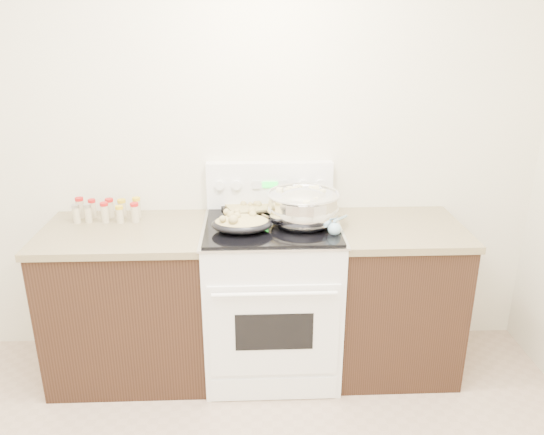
{
  "coord_description": "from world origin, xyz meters",
  "views": [
    {
      "loc": [
        0.24,
        -1.36,
        2.01
      ],
      "look_at": [
        0.35,
        1.37,
        1.0
      ],
      "focal_mm": 35.0,
      "sensor_mm": 36.0,
      "label": 1
    }
  ],
  "objects": [
    {
      "name": "counter_right",
      "position": [
        1.08,
        1.43,
        0.46
      ],
      "size": [
        0.73,
        0.67,
        0.92
      ],
      "color": "black",
      "rests_on": "ground"
    },
    {
      "name": "spice_jars",
      "position": [
        -0.6,
        1.59,
        0.98
      ],
      "size": [
        0.39,
        0.15,
        0.12
      ],
      "color": "#BFB28C",
      "rests_on": "counter_left"
    },
    {
      "name": "wooden_spoon",
      "position": [
        0.31,
        1.42,
        0.95
      ],
      "size": [
        0.17,
        0.21,
        0.04
      ],
      "color": "#A2804A",
      "rests_on": "kitchen_range"
    },
    {
      "name": "roasting_pan",
      "position": [
        0.18,
        1.32,
        0.99
      ],
      "size": [
        0.33,
        0.24,
        0.12
      ],
      "color": "black",
      "rests_on": "kitchen_range"
    },
    {
      "name": "blue_ladle",
      "position": [
        0.69,
        1.27,
        0.97
      ],
      "size": [
        0.14,
        0.24,
        0.09
      ],
      "color": "#87B4CA",
      "rests_on": "kitchen_range"
    },
    {
      "name": "counter_left",
      "position": [
        -0.48,
        1.43,
        0.46
      ],
      "size": [
        0.93,
        0.67,
        0.92
      ],
      "color": "black",
      "rests_on": "ground"
    },
    {
      "name": "baking_sheet",
      "position": [
        0.28,
        1.7,
        0.96
      ],
      "size": [
        0.51,
        0.43,
        0.06
      ],
      "color": "black",
      "rests_on": "kitchen_range"
    },
    {
      "name": "kitchen_range",
      "position": [
        0.35,
        1.42,
        0.49
      ],
      "size": [
        0.78,
        0.73,
        1.22
      ],
      "color": "white",
      "rests_on": "ground"
    },
    {
      "name": "mixing_bowl",
      "position": [
        0.52,
        1.41,
        1.04
      ],
      "size": [
        0.44,
        0.44,
        0.24
      ],
      "color": "silver",
      "rests_on": "kitchen_range"
    },
    {
      "name": "room_shell",
      "position": [
        0.0,
        0.0,
        1.7
      ],
      "size": [
        4.1,
        3.6,
        2.75
      ],
      "color": "silver",
      "rests_on": "ground"
    }
  ]
}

